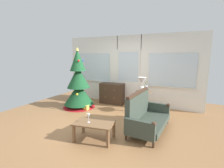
% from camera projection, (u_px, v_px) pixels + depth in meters
% --- Properties ---
extents(ground_plane, '(6.76, 6.76, 0.00)m').
position_uv_depth(ground_plane, '(102.00, 123.00, 4.47)').
color(ground_plane, '#996B42').
extents(back_wall_with_door, '(5.20, 0.14, 2.55)m').
position_uv_depth(back_wall_with_door, '(129.00, 70.00, 6.09)').
color(back_wall_with_door, white).
rests_on(back_wall_with_door, ground).
extents(christmas_tree, '(1.12, 1.12, 2.10)m').
position_uv_depth(christmas_tree, '(78.00, 85.00, 5.69)').
color(christmas_tree, '#4C331E').
rests_on(christmas_tree, ground).
extents(dresser_cabinet, '(0.92, 0.48, 0.78)m').
position_uv_depth(dresser_cabinet, '(112.00, 93.00, 6.22)').
color(dresser_cabinet, '#3D281C').
rests_on(dresser_cabinet, ground).
extents(settee_sofa, '(0.81, 1.54, 0.96)m').
position_uv_depth(settee_sofa, '(145.00, 115.00, 3.98)').
color(settee_sofa, '#3D281C').
rests_on(settee_sofa, ground).
extents(side_table, '(0.50, 0.48, 0.70)m').
position_uv_depth(side_table, '(143.00, 97.00, 5.20)').
color(side_table, brown).
rests_on(side_table, ground).
extents(table_lamp, '(0.28, 0.28, 0.44)m').
position_uv_depth(table_lamp, '(142.00, 82.00, 5.17)').
color(table_lamp, silver).
rests_on(table_lamp, side_table).
extents(flower_vase, '(0.11, 0.10, 0.35)m').
position_uv_depth(flower_vase, '(146.00, 88.00, 5.05)').
color(flower_vase, '#99ADBC').
rests_on(flower_vase, side_table).
extents(coffee_table, '(0.91, 0.65, 0.40)m').
position_uv_depth(coffee_table, '(94.00, 125.00, 3.53)').
color(coffee_table, brown).
rests_on(coffee_table, ground).
extents(wine_glass, '(0.08, 0.08, 0.20)m').
position_uv_depth(wine_glass, '(88.00, 116.00, 3.48)').
color(wine_glass, silver).
rests_on(wine_glass, coffee_table).
extents(gift_box, '(0.17, 0.16, 0.17)m').
position_uv_depth(gift_box, '(86.00, 107.00, 5.50)').
color(gift_box, '#D8C64C').
rests_on(gift_box, ground).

